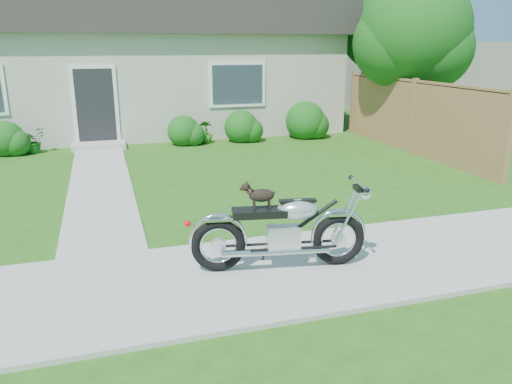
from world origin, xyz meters
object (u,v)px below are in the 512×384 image
house (140,62)px  fence (413,116)px  tree_near (419,35)px  tree_far (399,22)px  potted_plant_left (33,140)px  potted_plant_right (206,132)px  motorcycle_with_dog (283,230)px

house → fence: house is taller
tree_near → tree_far: tree_far is taller
tree_far → potted_plant_left: 12.21m
fence → potted_plant_right: fence is taller
house → motorcycle_with_dog: bearing=-86.9°
fence → potted_plant_left: fence is taller
potted_plant_right → motorcycle_with_dog: (-0.80, -8.53, 0.21)m
tree_near → potted_plant_right: size_ratio=7.15×
fence → tree_near: (0.80, 1.18, 2.02)m
house → potted_plant_left: size_ratio=19.12×
potted_plant_right → motorcycle_with_dog: bearing=-95.4°
potted_plant_left → potted_plant_right: bearing=0.0°
tree_far → motorcycle_with_dog: tree_far is taller
tree_near → motorcycle_with_dog: tree_near is taller
potted_plant_right → fence: bearing=-30.0°
fence → motorcycle_with_dog: 8.06m
house → tree_near: tree_near is taller
motorcycle_with_dog → tree_far: bearing=62.1°
house → tree_near: size_ratio=2.73×
potted_plant_left → house: bearing=48.0°
tree_near → potted_plant_right: bearing=164.0°
motorcycle_with_dog → tree_near: bearing=56.7°
tree_near → tree_far: 3.69m
house → motorcycle_with_dog: 12.10m
house → tree_near: 8.76m
tree_near → tree_far: bearing=66.4°
fence → potted_plant_left: (-9.40, 2.80, -0.61)m
potted_plant_left → tree_near: bearing=-9.0°
fence → potted_plant_right: size_ratio=10.26×
tree_far → potted_plant_right: 7.97m
tree_far → potted_plant_right: (-7.12, -1.73, -3.14)m
potted_plant_left → motorcycle_with_dog: motorcycle_with_dog is taller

